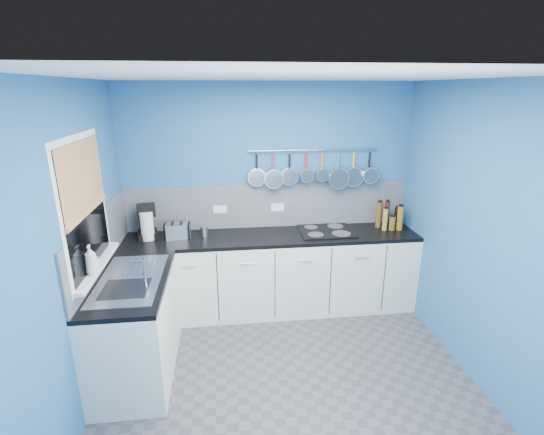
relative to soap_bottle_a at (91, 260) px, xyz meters
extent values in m
cube|color=#47474C|center=(1.53, -0.12, -1.18)|extent=(3.20, 3.00, 0.02)
cube|color=white|center=(1.53, -0.12, 1.34)|extent=(3.20, 3.00, 0.02)
cube|color=#296198|center=(1.53, 1.39, 0.08)|extent=(3.20, 0.02, 2.50)
cube|color=#296198|center=(1.53, -1.63, 0.08)|extent=(3.20, 0.02, 2.50)
cube|color=#296198|center=(-0.08, -0.12, 0.08)|extent=(0.02, 3.00, 2.50)
cube|color=#296198|center=(3.14, -0.12, 0.08)|extent=(0.02, 3.00, 2.50)
cube|color=gray|center=(1.53, 1.36, -0.02)|extent=(3.20, 0.02, 0.50)
cube|color=gray|center=(-0.06, 0.48, -0.02)|extent=(0.02, 1.80, 0.50)
cube|color=silver|center=(1.53, 1.08, -0.74)|extent=(3.20, 0.60, 0.86)
cube|color=black|center=(1.53, 1.08, -0.29)|extent=(3.20, 0.60, 0.04)
cube|color=silver|center=(0.23, 0.18, -0.74)|extent=(0.60, 1.20, 0.86)
cube|color=black|center=(0.23, 0.18, -0.29)|extent=(0.60, 1.20, 0.04)
cube|color=white|center=(-0.05, 0.18, 0.38)|extent=(0.01, 1.00, 1.10)
cube|color=black|center=(-0.04, 0.18, 0.38)|extent=(0.01, 0.90, 1.00)
cube|color=tan|center=(-0.03, 0.18, 0.61)|extent=(0.01, 0.90, 0.55)
cube|color=white|center=(-0.02, 0.18, -0.13)|extent=(0.10, 0.98, 0.03)
cube|color=silver|center=(0.23, 0.18, -0.27)|extent=(0.50, 0.95, 0.01)
cube|color=white|center=(0.98, 1.35, -0.04)|extent=(0.15, 0.01, 0.09)
cube|color=white|center=(1.63, 1.35, -0.04)|extent=(0.15, 0.01, 0.09)
cylinder|color=silver|center=(2.03, 1.33, 0.61)|extent=(1.45, 0.02, 0.02)
imported|color=white|center=(0.00, 0.00, 0.00)|extent=(0.10, 0.10, 0.24)
imported|color=white|center=(0.00, 0.03, -0.03)|extent=(0.09, 0.09, 0.17)
cylinder|color=white|center=(0.22, 1.10, -0.12)|extent=(0.17, 0.17, 0.30)
cube|color=silver|center=(0.52, 1.11, -0.19)|extent=(0.27, 0.19, 0.16)
cylinder|color=silver|center=(0.80, 1.12, -0.21)|extent=(0.09, 0.09, 0.12)
cube|color=black|center=(2.15, 1.12, -0.26)|extent=(0.59, 0.52, 0.01)
cylinder|color=black|center=(2.99, 1.19, -0.16)|extent=(0.06, 0.06, 0.23)
cylinder|color=#4C190C|center=(2.88, 1.21, -0.12)|extent=(0.06, 0.06, 0.29)
cylinder|color=brown|center=(2.78, 1.20, -0.12)|extent=(0.07, 0.07, 0.30)
cylinder|color=#8C5914|center=(2.98, 1.08, -0.13)|extent=(0.07, 0.07, 0.27)
cylinder|color=brown|center=(2.90, 1.08, -0.19)|extent=(0.07, 0.07, 0.16)
cylinder|color=olive|center=(2.81, 1.08, -0.14)|extent=(0.06, 0.06, 0.25)
camera|label=1|loc=(1.05, -2.92, 1.25)|focal=26.05mm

